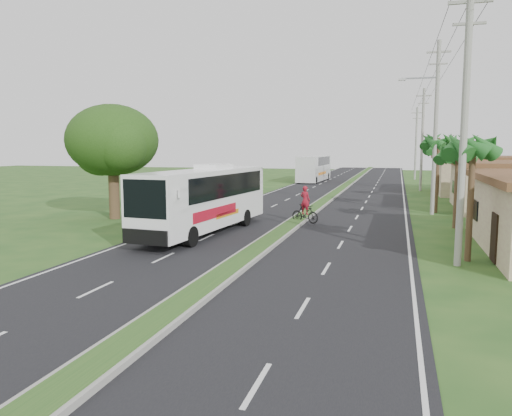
# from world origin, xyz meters

# --- Properties ---
(ground) EXTENTS (180.00, 180.00, 0.00)m
(ground) POSITION_xyz_m (0.00, 0.00, 0.00)
(ground) COLOR #234A1B
(ground) RESTS_ON ground
(road_asphalt) EXTENTS (14.00, 160.00, 0.02)m
(road_asphalt) POSITION_xyz_m (0.00, 20.00, 0.01)
(road_asphalt) COLOR black
(road_asphalt) RESTS_ON ground
(median_strip) EXTENTS (1.20, 160.00, 0.18)m
(median_strip) POSITION_xyz_m (0.00, 20.00, 0.10)
(median_strip) COLOR gray
(median_strip) RESTS_ON ground
(lane_edge_left) EXTENTS (0.12, 160.00, 0.01)m
(lane_edge_left) POSITION_xyz_m (-6.70, 20.00, 0.00)
(lane_edge_left) COLOR silver
(lane_edge_left) RESTS_ON ground
(lane_edge_right) EXTENTS (0.12, 160.00, 0.01)m
(lane_edge_right) POSITION_xyz_m (6.70, 20.00, 0.00)
(lane_edge_right) COLOR silver
(lane_edge_right) RESTS_ON ground
(shop_mid) EXTENTS (7.60, 10.60, 3.67)m
(shop_mid) POSITION_xyz_m (14.00, 22.00, 1.86)
(shop_mid) COLOR tan
(shop_mid) RESTS_ON ground
(shop_far) EXTENTS (8.60, 11.60, 3.82)m
(shop_far) POSITION_xyz_m (14.00, 36.00, 1.93)
(shop_far) COLOR tan
(shop_far) RESTS_ON ground
(palm_verge_a) EXTENTS (2.40, 2.40, 5.45)m
(palm_verge_a) POSITION_xyz_m (9.00, 3.00, 4.74)
(palm_verge_a) COLOR #473321
(palm_verge_a) RESTS_ON ground
(palm_verge_b) EXTENTS (2.40, 2.40, 5.05)m
(palm_verge_b) POSITION_xyz_m (9.40, 12.00, 4.36)
(palm_verge_b) COLOR #473321
(palm_verge_b) RESTS_ON ground
(palm_verge_c) EXTENTS (2.40, 2.40, 5.85)m
(palm_verge_c) POSITION_xyz_m (8.80, 19.00, 5.12)
(palm_verge_c) COLOR #473321
(palm_verge_c) RESTS_ON ground
(palm_verge_d) EXTENTS (2.40, 2.40, 5.25)m
(palm_verge_d) POSITION_xyz_m (9.30, 28.00, 4.55)
(palm_verge_d) COLOR #473321
(palm_verge_d) RESTS_ON ground
(shade_tree) EXTENTS (6.30, 6.00, 7.54)m
(shade_tree) POSITION_xyz_m (-12.11, 10.02, 5.03)
(shade_tree) COLOR #473321
(shade_tree) RESTS_ON ground
(utility_pole_a) EXTENTS (1.60, 0.28, 11.00)m
(utility_pole_a) POSITION_xyz_m (8.50, 2.00, 5.67)
(utility_pole_a) COLOR gray
(utility_pole_a) RESTS_ON ground
(utility_pole_b) EXTENTS (3.20, 0.28, 12.00)m
(utility_pole_b) POSITION_xyz_m (8.47, 18.00, 6.26)
(utility_pole_b) COLOR gray
(utility_pole_b) RESTS_ON ground
(utility_pole_c) EXTENTS (1.60, 0.28, 11.00)m
(utility_pole_c) POSITION_xyz_m (8.50, 38.00, 5.67)
(utility_pole_c) COLOR gray
(utility_pole_c) RESTS_ON ground
(utility_pole_d) EXTENTS (1.60, 0.28, 10.50)m
(utility_pole_d) POSITION_xyz_m (8.50, 58.00, 5.42)
(utility_pole_d) COLOR gray
(utility_pole_d) RESTS_ON ground
(coach_bus_main) EXTENTS (3.49, 11.91, 3.80)m
(coach_bus_main) POSITION_xyz_m (-4.07, 6.39, 2.09)
(coach_bus_main) COLOR white
(coach_bus_main) RESTS_ON ground
(coach_bus_far) EXTENTS (2.99, 12.16, 3.52)m
(coach_bus_far) POSITION_xyz_m (-5.18, 50.27, 2.00)
(coach_bus_far) COLOR silver
(coach_bus_far) RESTS_ON ground
(motorcyclist) EXTENTS (1.99, 1.26, 2.34)m
(motorcyclist) POSITION_xyz_m (0.56, 11.54, 0.83)
(motorcyclist) COLOR black
(motorcyclist) RESTS_ON ground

